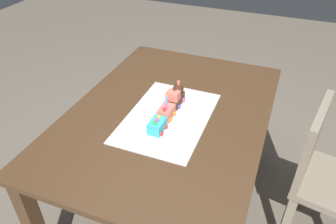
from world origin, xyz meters
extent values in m
plane|color=#6B6054|center=(0.00, 0.00, 0.00)|extent=(8.00, 8.00, 0.00)
cube|color=#4C331E|center=(0.00, 0.00, 0.72)|extent=(1.40, 1.00, 0.03)
cube|color=#4C331E|center=(-0.64, -0.44, 0.35)|extent=(0.07, 0.07, 0.71)
cube|color=#4C331E|center=(-0.64, 0.44, 0.35)|extent=(0.07, 0.07, 0.71)
cube|color=gray|center=(-0.13, 0.72, 0.66)|extent=(0.40, 0.11, 0.40)
cube|color=gray|center=(0.04, 0.70, 0.21)|extent=(0.04, 0.04, 0.42)
cube|color=gray|center=(-0.30, 0.76, 0.21)|extent=(0.04, 0.04, 0.42)
cube|color=silver|center=(0.05, 0.01, 0.74)|extent=(0.60, 0.40, 0.00)
cube|color=#472816|center=(-0.08, 0.01, 0.77)|extent=(0.12, 0.06, 0.05)
cylinder|color=#472816|center=(-0.10, 0.01, 0.81)|extent=(0.08, 0.05, 0.05)
cube|color=#F27260|center=(-0.05, 0.01, 0.82)|extent=(0.06, 0.06, 0.04)
cylinder|color=#F27260|center=(-0.13, 0.01, 0.84)|extent=(0.02, 0.02, 0.03)
sphere|color=#F4EFCC|center=(-0.15, 0.01, 0.78)|extent=(0.02, 0.02, 0.02)
cylinder|color=red|center=(-0.12, -0.03, 0.76)|extent=(0.02, 0.01, 0.02)
cylinder|color=red|center=(-0.05, -0.03, 0.76)|extent=(0.02, 0.01, 0.02)
cylinder|color=#D84CB2|center=(-0.12, 0.04, 0.76)|extent=(0.02, 0.01, 0.02)
cylinder|color=#4C59D8|center=(-0.05, 0.04, 0.76)|extent=(0.02, 0.01, 0.02)
cube|color=#F27260|center=(0.05, 0.01, 0.77)|extent=(0.10, 0.06, 0.06)
cylinder|color=#D84CB2|center=(0.02, -0.03, 0.76)|extent=(0.02, 0.01, 0.02)
cylinder|color=#4C59D8|center=(0.08, -0.03, 0.76)|extent=(0.02, 0.01, 0.02)
cylinder|color=orange|center=(0.02, 0.04, 0.76)|extent=(0.02, 0.01, 0.02)
cylinder|color=orange|center=(0.08, 0.04, 0.76)|extent=(0.02, 0.01, 0.02)
sphere|color=#D84CB2|center=(0.05, 0.01, 0.81)|extent=(0.02, 0.02, 0.02)
sphere|color=red|center=(0.07, 0.01, 0.81)|extent=(0.02, 0.02, 0.02)
cube|color=#38B7C6|center=(0.17, 0.01, 0.77)|extent=(0.10, 0.06, 0.06)
cylinder|color=yellow|center=(0.14, -0.03, 0.76)|extent=(0.02, 0.01, 0.02)
cylinder|color=green|center=(0.19, -0.03, 0.76)|extent=(0.02, 0.01, 0.02)
cylinder|color=red|center=(0.14, 0.04, 0.76)|extent=(0.02, 0.01, 0.02)
cylinder|color=red|center=(0.19, 0.04, 0.76)|extent=(0.02, 0.01, 0.02)
sphere|color=#D84CB2|center=(0.17, 0.01, 0.81)|extent=(0.02, 0.02, 0.02)
sphere|color=yellow|center=(0.14, 0.01, 0.81)|extent=(0.02, 0.02, 0.02)
sphere|color=green|center=(0.19, 0.01, 0.81)|extent=(0.02, 0.02, 0.02)
cylinder|color=#4CA5E5|center=(0.04, 0.01, 0.84)|extent=(0.01, 0.01, 0.05)
cone|color=yellow|center=(0.04, 0.01, 0.87)|extent=(0.01, 0.01, 0.01)
camera|label=1|loc=(1.28, 0.51, 1.73)|focal=34.73mm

